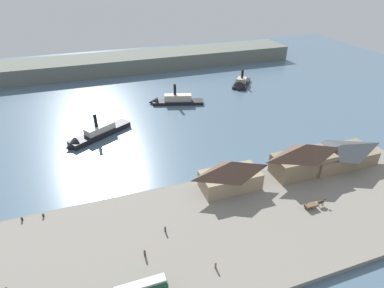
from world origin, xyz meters
The scene contains 17 objects.
ground_plane centered at (0.00, 0.00, 0.00)m, with size 320.00×320.00×0.00m, color slate.
quay_promenade centered at (0.00, -22.00, 0.60)m, with size 110.00×36.00×1.20m, color gray.
seawall_edge centered at (0.00, -3.60, 0.50)m, with size 110.00×0.80×1.00m, color #666159.
ferry_shed_central_terminal centered at (0.57, -9.28, 5.34)m, with size 15.81×8.11×8.14m.
ferry_shed_east_terminal centered at (22.75, -9.66, 5.86)m, with size 17.60×8.11×9.18m.
ferry_shed_customs_shed centered at (35.89, -9.41, 4.42)m, with size 20.89×9.98×6.34m.
horse_cart centered at (16.72, -23.20, 2.12)m, with size 5.80×1.55×1.87m.
pedestrian_walking_east centered at (-19.72, -19.03, 1.93)m, with size 0.40×0.40×1.61m.
pedestrian_by_tram centered at (-12.88, -31.49, 1.93)m, with size 0.39×0.39×1.59m.
pedestrian_near_cart centered at (-25.34, -24.09, 2.01)m, with size 0.44×0.44×1.78m.
mooring_post_center_east centered at (49.71, -5.49, 1.65)m, with size 0.44×0.44×0.90m, color black.
mooring_post_center_west centered at (-45.62, -5.06, 1.65)m, with size 0.44×0.44×0.90m, color black.
mooring_post_west centered at (-50.19, -4.82, 1.65)m, with size 0.44×0.44×0.90m, color black.
ferry_approaching_west centered at (-31.46, 32.17, 1.48)m, with size 24.00×17.10×10.23m.
ferry_outer_harbor centered at (40.27, 62.69, 1.08)m, with size 14.98×17.26×9.83m.
ferry_moored_east centered at (2.51, 53.19, 1.43)m, with size 23.88×11.40×10.35m.
far_headland centered at (0.00, 110.00, 4.00)m, with size 180.00×24.00×8.00m, color #60665B.
Camera 1 is at (-30.47, -68.18, 52.90)m, focal length 29.13 mm.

